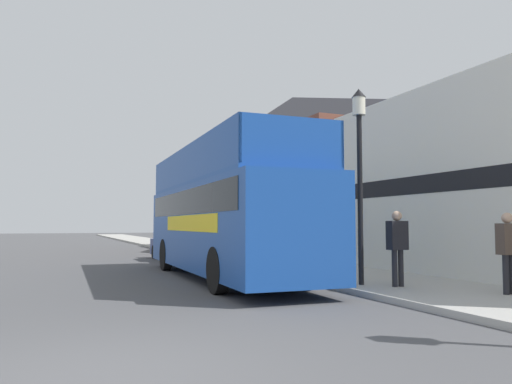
{
  "coord_description": "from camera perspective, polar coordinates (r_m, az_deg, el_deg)",
  "views": [
    {
      "loc": [
        -0.5,
        -5.55,
        1.61
      ],
      "look_at": [
        4.91,
        7.55,
        2.54
      ],
      "focal_mm": 35.0,
      "sensor_mm": 36.0,
      "label": 1
    }
  ],
  "objects": [
    {
      "name": "sidewalk",
      "position": [
        25.02,
        -3.05,
        -7.26
      ],
      "size": [
        3.72,
        108.0,
        0.14
      ],
      "color": "#ADAAA3",
      "rests_on": "ground_plane"
    },
    {
      "name": "parked_car_ahead_of_bus",
      "position": [
        22.84,
        -8.92,
        -5.97
      ],
      "size": [
        1.76,
        4.46,
        1.52
      ],
      "rotation": [
        0.0,
        0.0,
        -0.01
      ],
      "color": "navy",
      "rests_on": "ground_plane"
    },
    {
      "name": "lamp_post_nearest",
      "position": [
        12.74,
        11.74,
        4.83
      ],
      "size": [
        0.35,
        0.35,
        4.88
      ],
      "color": "black",
      "rests_on": "sidewalk"
    },
    {
      "name": "tour_bus",
      "position": [
        15.12,
        -3.83,
        -3.07
      ],
      "size": [
        2.74,
        10.73,
        3.89
      ],
      "rotation": [
        0.0,
        0.0,
        -0.03
      ],
      "color": "#19479E",
      "rests_on": "ground_plane"
    },
    {
      "name": "ground_plane",
      "position": [
        26.61,
        -21.5,
        -6.95
      ],
      "size": [
        144.0,
        144.0,
        0.0
      ],
      "primitive_type": "plane",
      "color": "#4C4C4F"
    },
    {
      "name": "pedestrian_second",
      "position": [
        11.89,
        26.84,
        -5.42
      ],
      "size": [
        0.45,
        0.25,
        1.73
      ],
      "color": "#232328",
      "rests_on": "sidewalk"
    },
    {
      "name": "brick_terrace_rear",
      "position": [
        29.45,
        4.23,
        2.07
      ],
      "size": [
        6.0,
        16.76,
        9.17
      ],
      "color": "brown",
      "rests_on": "ground_plane"
    },
    {
      "name": "lamp_post_second",
      "position": [
        19.77,
        -1.66,
        0.93
      ],
      "size": [
        0.35,
        0.35,
        4.44
      ],
      "color": "black",
      "rests_on": "sidewalk"
    },
    {
      "name": "pedestrian_third",
      "position": [
        12.41,
        15.84,
        -5.39
      ],
      "size": [
        0.47,
        0.26,
        1.8
      ],
      "color": "#232328",
      "rests_on": "sidewalk"
    }
  ]
}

